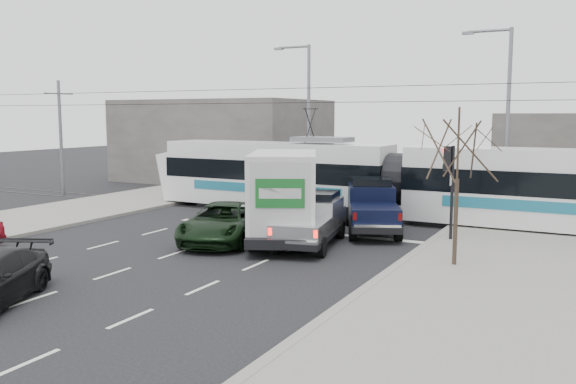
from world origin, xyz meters
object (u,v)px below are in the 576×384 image
at_px(street_lamp_near, 504,111).
at_px(tram, 398,181).
at_px(street_lamp_far, 306,111).
at_px(box_truck, 284,197).
at_px(green_car, 223,223).
at_px(silver_pickup, 312,219).
at_px(traffic_signal, 449,172).
at_px(navy_pickup, 372,206).
at_px(bare_tree, 458,151).

xyz_separation_m(street_lamp_near, tram, (-4.10, -3.42, -3.27)).
height_order(street_lamp_far, box_truck, street_lamp_far).
relative_size(street_lamp_far, green_car, 1.67).
xyz_separation_m(silver_pickup, box_truck, (-1.22, 0.06, 0.77)).
distance_m(traffic_signal, silver_pickup, 5.54).
xyz_separation_m(box_truck, navy_pickup, (2.38, 3.42, -0.64)).
height_order(tram, navy_pickup, tram).
relative_size(street_lamp_far, box_truck, 1.22).
bearing_deg(street_lamp_far, silver_pickup, -63.25).
height_order(street_lamp_near, navy_pickup, street_lamp_near).
xyz_separation_m(street_lamp_far, navy_pickup, (7.29, -8.69, -4.02)).
relative_size(bare_tree, box_truck, 0.68).
xyz_separation_m(box_truck, green_car, (-2.06, -1.23, -0.98)).
bearing_deg(green_car, bare_tree, -18.31).
bearing_deg(street_lamp_near, navy_pickup, -122.21).
bearing_deg(green_car, street_lamp_near, 35.39).
relative_size(bare_tree, green_car, 0.93).
xyz_separation_m(bare_tree, silver_pickup, (-5.66, 1.34, -2.83)).
bearing_deg(green_car, navy_pickup, 29.06).
distance_m(tram, navy_pickup, 3.36).
bearing_deg(box_truck, bare_tree, -36.25).
relative_size(traffic_signal, navy_pickup, 0.65).
bearing_deg(street_lamp_far, bare_tree, -48.88).
xyz_separation_m(street_lamp_far, silver_pickup, (6.13, -12.16, -4.15)).
bearing_deg(tram, navy_pickup, -90.99).
relative_size(box_truck, green_car, 1.36).
xyz_separation_m(traffic_signal, box_truck, (-5.75, -2.60, -1.01)).
height_order(street_lamp_near, green_car, street_lamp_near).
xyz_separation_m(traffic_signal, street_lamp_near, (0.84, 7.50, 2.37)).
height_order(street_lamp_far, navy_pickup, street_lamp_far).
xyz_separation_m(street_lamp_near, green_car, (-8.65, -11.34, -4.36)).
distance_m(traffic_signal, box_truck, 6.39).
height_order(traffic_signal, tram, tram).
bearing_deg(green_car, traffic_signal, 8.89).
height_order(bare_tree, street_lamp_near, street_lamp_near).
distance_m(navy_pickup, green_car, 6.44).
height_order(silver_pickup, navy_pickup, navy_pickup).
bearing_deg(bare_tree, box_truck, 168.55).
bearing_deg(bare_tree, green_car, 178.96).
height_order(traffic_signal, silver_pickup, traffic_signal).
bearing_deg(bare_tree, traffic_signal, 105.76).
distance_m(box_truck, navy_pickup, 4.21).
distance_m(bare_tree, silver_pickup, 6.46).
bearing_deg(street_lamp_near, box_truck, -123.10).
relative_size(bare_tree, street_lamp_far, 0.56).
height_order(tram, box_truck, tram).
height_order(box_truck, navy_pickup, box_truck).
bearing_deg(box_truck, traffic_signal, -0.42).
bearing_deg(traffic_signal, navy_pickup, 166.44).
relative_size(street_lamp_near, navy_pickup, 1.61).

